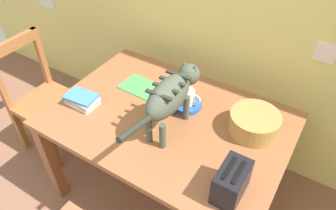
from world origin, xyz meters
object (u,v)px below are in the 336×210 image
object	(u,v)px
coffee_mug	(188,97)
magazine	(143,88)
book_stack	(82,99)
cat	(171,94)
wooden_chair_near	(43,100)
saucer_bowl	(187,104)
wicker_basket	(254,123)
toaster	(231,182)
dining_table	(168,128)

from	to	relation	value
coffee_mug	magazine	distance (m)	0.35
book_stack	cat	bearing A→B (deg)	12.47
cat	magazine	bearing A→B (deg)	148.60
wooden_chair_near	saucer_bowl	bearing A→B (deg)	101.89
saucer_bowl	wicker_basket	size ratio (longest dim) A/B	0.62
magazine	book_stack	bearing A→B (deg)	-122.37
coffee_mug	wooden_chair_near	bearing A→B (deg)	-168.25
cat	book_stack	size ratio (longest dim) A/B	3.36
book_stack	toaster	world-z (taller)	toaster
coffee_mug	wooden_chair_near	size ratio (longest dim) A/B	0.14
book_stack	saucer_bowl	bearing A→B (deg)	30.00
magazine	saucer_bowl	bearing A→B (deg)	1.72
wooden_chair_near	dining_table	bearing A→B (deg)	94.51
cat	toaster	world-z (taller)	cat
saucer_bowl	wicker_basket	world-z (taller)	wicker_basket
coffee_mug	magazine	size ratio (longest dim) A/B	0.43
dining_table	book_stack	distance (m)	0.55
wooden_chair_near	wicker_basket	bearing A→B (deg)	99.20
dining_table	wooden_chair_near	size ratio (longest dim) A/B	1.51
book_stack	wooden_chair_near	distance (m)	0.65
book_stack	wicker_basket	bearing A→B (deg)	18.97
saucer_bowl	wicker_basket	xyz separation A→B (m)	(0.41, 0.01, 0.05)
cat	toaster	size ratio (longest dim) A/B	3.52
coffee_mug	book_stack	distance (m)	0.65
coffee_mug	wicker_basket	xyz separation A→B (m)	(0.41, 0.01, -0.01)
wicker_basket	wooden_chair_near	distance (m)	1.59
saucer_bowl	wicker_basket	distance (m)	0.42
magazine	wicker_basket	size ratio (longest dim) A/B	1.07
wicker_basket	toaster	size ratio (longest dim) A/B	1.39
dining_table	toaster	bearing A→B (deg)	-28.79
saucer_bowl	magazine	bearing A→B (deg)	179.70
cat	magazine	world-z (taller)	cat
magazine	coffee_mug	bearing A→B (deg)	1.72
wooden_chair_near	coffee_mug	bearing A→B (deg)	101.85
magazine	wooden_chair_near	size ratio (longest dim) A/B	0.32
coffee_mug	wooden_chair_near	distance (m)	1.21
saucer_bowl	wooden_chair_near	distance (m)	1.19
coffee_mug	wicker_basket	distance (m)	0.41
wicker_basket	toaster	xyz separation A→B (m)	(0.05, -0.44, 0.02)
book_stack	magazine	bearing A→B (deg)	55.62
saucer_bowl	toaster	distance (m)	0.64
book_stack	wooden_chair_near	world-z (taller)	wooden_chair_near
cat	magazine	xyz separation A→B (m)	(-0.34, 0.20, -0.23)
coffee_mug	saucer_bowl	bearing A→B (deg)	180.00
cat	toaster	xyz separation A→B (m)	(0.46, -0.23, -0.15)
cat	wicker_basket	size ratio (longest dim) A/B	2.53
dining_table	magazine	world-z (taller)	magazine
dining_table	magazine	size ratio (longest dim) A/B	4.70
dining_table	coffee_mug	world-z (taller)	coffee_mug
saucer_bowl	book_stack	bearing A→B (deg)	-150.00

